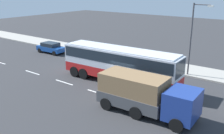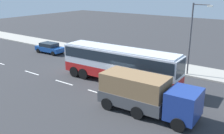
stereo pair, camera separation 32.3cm
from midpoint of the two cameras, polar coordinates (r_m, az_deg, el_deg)
The scene contains 8 objects.
ground_plane at distance 24.05m, azimuth 2.44°, elevation -4.52°, with size 120.00×120.00×0.00m, color #333335.
sidewalk_curb at distance 30.98m, azimuth 11.12°, elevation 0.37°, with size 80.00×4.00×0.15m, color #A8A399.
lane_centreline at distance 20.20m, azimuth 8.16°, elevation -9.13°, with size 47.05×0.16×0.01m.
coach_bus at distance 24.51m, azimuth 1.33°, elevation 1.19°, with size 12.09×3.05×3.43m.
cargo_truck at distance 18.92m, azimuth 7.16°, elevation -5.90°, with size 7.46×2.93×2.79m.
car_blue_saloon at distance 37.33m, azimuth -13.93°, elevation 4.20°, with size 4.34×2.08×1.47m.
pedestrian_near_curb at distance 31.41m, azimuth 3.68°, elevation 2.71°, with size 0.32×0.32×1.55m.
street_lamp at distance 27.20m, azimuth 17.15°, elevation 6.89°, with size 1.94×0.24×7.34m.
Camera 2 is at (12.20, -18.70, 8.96)m, focal length 41.10 mm.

